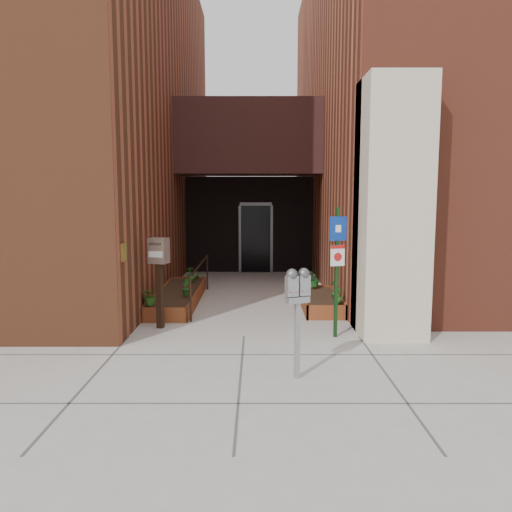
{
  "coord_description": "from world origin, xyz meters",
  "views": [
    {
      "loc": [
        0.21,
        -8.42,
        2.46
      ],
      "look_at": [
        0.21,
        1.8,
        1.18
      ],
      "focal_mm": 35.0,
      "sensor_mm": 36.0,
      "label": 1
    }
  ],
  "objects": [
    {
      "name": "sign_post",
      "position": [
        1.59,
        -0.04,
        1.37
      ],
      "size": [
        0.3,
        0.11,
        2.24
      ],
      "color": "black",
      "rests_on": "ground"
    },
    {
      "name": "shrub_left_a",
      "position": [
        -1.85,
        1.1,
        0.5
      ],
      "size": [
        0.5,
        0.5,
        0.4
      ],
      "primitive_type": "imported",
      "rotation": [
        0.0,
        0.0,
        0.95
      ],
      "color": "#285919",
      "rests_on": "planter_left"
    },
    {
      "name": "shrub_right_b",
      "position": [
        1.85,
        1.79,
        0.49
      ],
      "size": [
        0.28,
        0.28,
        0.38
      ],
      "primitive_type": "imported",
      "rotation": [
        0.0,
        0.0,
        2.38
      ],
      "color": "#245719",
      "rests_on": "planter_right"
    },
    {
      "name": "planter_right",
      "position": [
        1.6,
        2.2,
        0.13
      ],
      "size": [
        0.8,
        2.2,
        0.3
      ],
      "color": "brown",
      "rests_on": "ground"
    },
    {
      "name": "shrub_right_c",
      "position": [
        1.57,
        3.04,
        0.48
      ],
      "size": [
        0.46,
        0.46,
        0.36
      ],
      "primitive_type": "imported",
      "rotation": [
        0.0,
        0.0,
        3.93
      ],
      "color": "#195317",
      "rests_on": "planter_right"
    },
    {
      "name": "shrub_left_d",
      "position": [
        -1.3,
        4.17,
        0.47
      ],
      "size": [
        0.21,
        0.21,
        0.34
      ],
      "primitive_type": "imported",
      "rotation": [
        0.0,
        0.0,
        4.9
      ],
      "color": "#185418",
      "rests_on": "planter_left"
    },
    {
      "name": "shrub_right_a",
      "position": [
        1.85,
        1.3,
        0.46
      ],
      "size": [
        0.25,
        0.25,
        0.32
      ],
      "primitive_type": "imported",
      "rotation": [
        0.0,
        0.0,
        0.79
      ],
      "color": "#215518",
      "rests_on": "planter_right"
    },
    {
      "name": "parking_meter",
      "position": [
        0.76,
        -1.98,
        1.16
      ],
      "size": [
        0.35,
        0.23,
        1.49
      ],
      "color": "#959597",
      "rests_on": "ground"
    },
    {
      "name": "payment_dropbox",
      "position": [
        -1.56,
        0.57,
        1.2
      ],
      "size": [
        0.39,
        0.33,
        1.67
      ],
      "color": "black",
      "rests_on": "ground"
    },
    {
      "name": "planter_left",
      "position": [
        -1.55,
        2.7,
        0.13
      ],
      "size": [
        0.9,
        3.6,
        0.3
      ],
      "color": "brown",
      "rests_on": "ground"
    },
    {
      "name": "shrub_left_b",
      "position": [
        -1.3,
        2.09,
        0.47
      ],
      "size": [
        0.24,
        0.24,
        0.35
      ],
      "primitive_type": "imported",
      "rotation": [
        0.0,
        0.0,
        1.85
      ],
      "color": "#205E1B",
      "rests_on": "planter_left"
    },
    {
      "name": "handrail",
      "position": [
        -1.05,
        2.65,
        0.75
      ],
      "size": [
        0.04,
        3.34,
        0.9
      ],
      "color": "black",
      "rests_on": "ground"
    },
    {
      "name": "ground",
      "position": [
        0.0,
        0.0,
        0.0
      ],
      "size": [
        80.0,
        80.0,
        0.0
      ],
      "primitive_type": "plane",
      "color": "#9E9991",
      "rests_on": "ground"
    },
    {
      "name": "architecture",
      "position": [
        -0.18,
        6.89,
        4.98
      ],
      "size": [
        20.0,
        14.6,
        10.0
      ],
      "color": "brown",
      "rests_on": "ground"
    },
    {
      "name": "shrub_left_c",
      "position": [
        -1.42,
        3.81,
        0.48
      ],
      "size": [
        0.24,
        0.24,
        0.36
      ],
      "primitive_type": "imported",
      "rotation": [
        0.0,
        0.0,
        3.37
      ],
      "color": "#21621C",
      "rests_on": "planter_left"
    }
  ]
}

